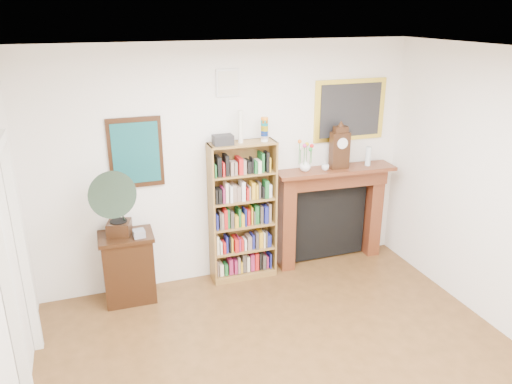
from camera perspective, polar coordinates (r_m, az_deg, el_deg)
room at (r=3.68m, az=8.08°, el=-7.78°), size 4.51×5.01×2.81m
door_casing at (r=4.51m, az=-26.00°, el=-6.23°), size 0.08×1.02×2.17m
teal_poster at (r=5.56m, az=-13.58°, el=4.37°), size 0.58×0.04×0.78m
small_picture at (r=5.61m, az=-3.25°, el=12.35°), size 0.26×0.04×0.30m
gilt_painting at (r=6.28m, az=10.69°, el=9.18°), size 0.95×0.04×0.75m
bookshelf at (r=5.88m, az=-1.52°, el=-1.44°), size 0.78×0.28×1.96m
side_cabinet at (r=5.81m, az=-14.36°, el=-8.34°), size 0.60×0.44×0.80m
fireplace at (r=6.43m, az=8.55°, el=-1.53°), size 1.53×0.44×1.28m
gramophone at (r=5.37m, az=-15.60°, el=-0.88°), size 0.62×0.71×0.79m
cd_stack at (r=5.53m, az=-13.23°, el=-4.63°), size 0.13×0.13×0.08m
mantel_clock at (r=6.15m, az=9.54°, el=4.95°), size 0.23×0.14×0.52m
flower_vase at (r=6.03m, az=5.62°, el=3.06°), size 0.14×0.14×0.14m
teacup at (r=6.09m, az=7.92°, el=2.79°), size 0.10×0.10×0.07m
bottle_left at (r=6.36m, az=12.70°, el=4.03°), size 0.07×0.07×0.24m
bottle_right at (r=6.41m, az=12.69°, el=3.96°), size 0.06×0.06×0.20m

